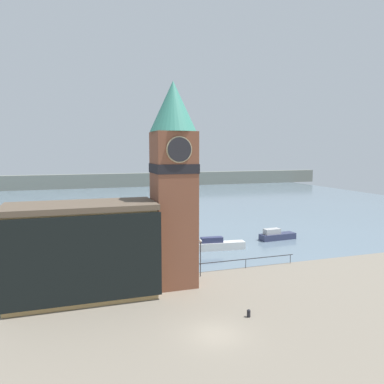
{
  "coord_description": "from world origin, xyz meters",
  "views": [
    {
      "loc": [
        -9.74,
        -24.27,
        13.48
      ],
      "look_at": [
        0.99,
        8.29,
        9.63
      ],
      "focal_mm": 35.0,
      "sensor_mm": 36.0,
      "label": 1
    }
  ],
  "objects": [
    {
      "name": "far_shoreline",
      "position": [
        0.0,
        113.65,
        2.5
      ],
      "size": [
        180.0,
        3.0,
        5.0
      ],
      "color": "gray",
      "rests_on": "water"
    },
    {
      "name": "boat_near",
      "position": [
        9.29,
        21.8,
        0.68
      ],
      "size": [
        6.85,
        2.18,
        1.77
      ],
      "rotation": [
        0.0,
        0.0,
        -0.11
      ],
      "color": "silver",
      "rests_on": "water"
    },
    {
      "name": "pier_railing",
      "position": [
        9.17,
        13.4,
        0.96
      ],
      "size": [
        12.4,
        0.08,
        1.09
      ],
      "color": "#333338",
      "rests_on": "ground_plane"
    },
    {
      "name": "mooring_bollard_near",
      "position": [
        3.72,
        1.86,
        0.35
      ],
      "size": [
        0.31,
        0.31,
        0.64
      ],
      "color": "black",
      "rests_on": "ground_plane"
    },
    {
      "name": "clock_tower",
      "position": [
        -0.0,
        11.05,
        10.65
      ],
      "size": [
        4.55,
        4.55,
        20.07
      ],
      "color": "brown",
      "rests_on": "ground_plane"
    },
    {
      "name": "lamp_post",
      "position": [
        3.27,
        12.35,
        2.82
      ],
      "size": [
        0.32,
        0.32,
        4.04
      ],
      "color": "#2D2D33",
      "rests_on": "ground_plane"
    },
    {
      "name": "pier_building",
      "position": [
        -8.86,
        10.43,
        4.37
      ],
      "size": [
        13.43,
        6.06,
        8.7
      ],
      "color": "tan",
      "rests_on": "ground_plane"
    },
    {
      "name": "boat_far",
      "position": [
        19.76,
        24.42,
        0.64
      ],
      "size": [
        5.74,
        2.03,
        1.73
      ],
      "rotation": [
        0.0,
        0.0,
        0.06
      ],
      "color": "#333856",
      "rests_on": "water"
    },
    {
      "name": "water",
      "position": [
        0.0,
        73.65,
        -0.0
      ],
      "size": [
        160.0,
        120.0,
        0.0
      ],
      "color": "slate",
      "rests_on": "ground_plane"
    },
    {
      "name": "ground_plane",
      "position": [
        0.0,
        0.0,
        0.0
      ],
      "size": [
        160.0,
        160.0,
        0.0
      ],
      "primitive_type": "plane",
      "color": "gray"
    }
  ]
}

